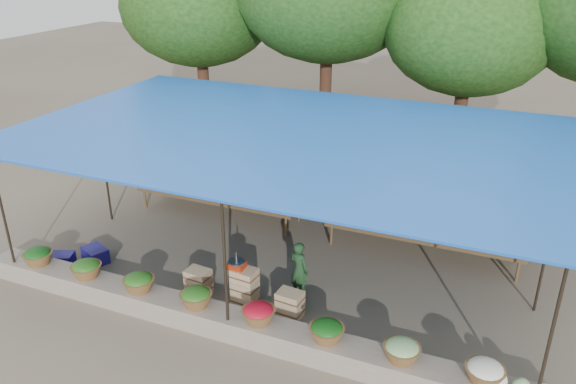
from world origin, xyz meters
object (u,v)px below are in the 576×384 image
at_px(weighing_scale, 237,264).
at_px(vendor_seated, 299,270).
at_px(crate_counter, 244,290).
at_px(blue_crate_back, 95,255).
at_px(blue_crate_front, 62,260).

height_order(weighing_scale, vendor_seated, vendor_seated).
relative_size(crate_counter, weighing_scale, 7.15).
bearing_deg(blue_crate_back, crate_counter, 21.47).
bearing_deg(blue_crate_front, vendor_seated, -11.47).
xyz_separation_m(weighing_scale, blue_crate_front, (-4.00, -0.25, -0.71)).
xyz_separation_m(crate_counter, vendor_seated, (0.84, 0.66, 0.27)).
xyz_separation_m(crate_counter, blue_crate_back, (-3.59, 0.16, -0.15)).
distance_m(weighing_scale, vendor_seated, 1.20).
xyz_separation_m(vendor_seated, blue_crate_front, (-4.96, -0.91, -0.44)).
bearing_deg(blue_crate_back, blue_crate_front, -118.03).
relative_size(vendor_seated, blue_crate_back, 2.14).
relative_size(weighing_scale, vendor_seated, 0.29).
bearing_deg(vendor_seated, blue_crate_front, 33.42).
height_order(crate_counter, blue_crate_front, crate_counter).
height_order(crate_counter, weighing_scale, weighing_scale).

